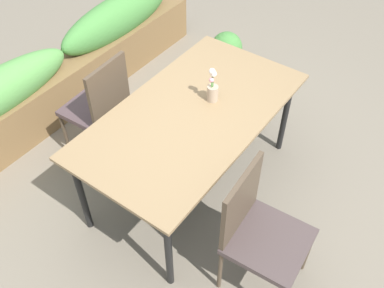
% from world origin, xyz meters
% --- Properties ---
extents(ground_plane, '(12.00, 12.00, 0.00)m').
position_xyz_m(ground_plane, '(0.00, 0.00, 0.00)').
color(ground_plane, '#756B5B').
extents(dining_table, '(1.70, 0.93, 0.76)m').
position_xyz_m(dining_table, '(0.01, -0.10, 0.70)').
color(dining_table, '#8C704C').
rests_on(dining_table, ground).
extents(chair_far_side, '(0.45, 0.45, 0.95)m').
position_xyz_m(chair_far_side, '(-0.13, 0.67, 0.54)').
color(chair_far_side, '#49383B').
rests_on(chair_far_side, ground).
extents(chair_near_left, '(0.49, 0.49, 0.92)m').
position_xyz_m(chair_near_left, '(-0.38, -0.86, 0.51)').
color(chair_near_left, '#483B3A').
rests_on(chair_near_left, ground).
extents(flower_vase, '(0.08, 0.08, 0.27)m').
position_xyz_m(flower_vase, '(0.19, -0.13, 0.86)').
color(flower_vase, tan).
rests_on(flower_vase, dining_table).
extents(planter_box, '(3.16, 0.37, 0.76)m').
position_xyz_m(planter_box, '(0.19, 1.43, 0.36)').
color(planter_box, brown).
rests_on(planter_box, ground).
extents(potted_plant, '(0.31, 0.31, 0.47)m').
position_xyz_m(potted_plant, '(1.39, 0.48, 0.24)').
color(potted_plant, '#9E6047').
rests_on(potted_plant, ground).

